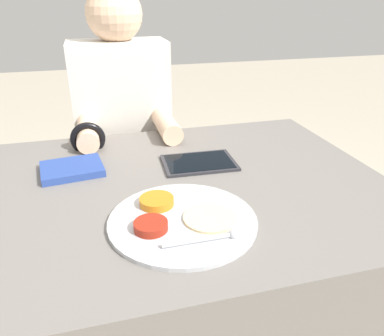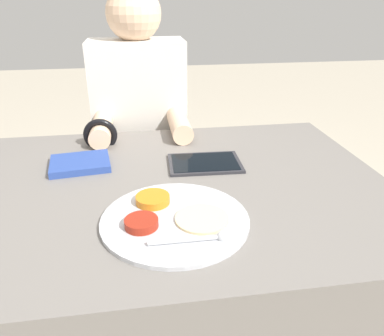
# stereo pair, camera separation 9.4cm
# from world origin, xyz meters

# --- Properties ---
(dining_table) EXTENTS (1.16, 0.85, 0.76)m
(dining_table) POSITION_xyz_m (0.00, 0.00, 0.38)
(dining_table) COLOR slate
(dining_table) RESTS_ON ground_plane
(thali_tray) EXTENTS (0.33, 0.33, 0.03)m
(thali_tray) POSITION_xyz_m (-0.02, -0.18, 0.77)
(thali_tray) COLOR #B7BABF
(thali_tray) RESTS_ON dining_table
(red_notebook) EXTENTS (0.18, 0.15, 0.02)m
(red_notebook) POSITION_xyz_m (-0.25, 0.14, 0.77)
(red_notebook) COLOR silver
(red_notebook) RESTS_ON dining_table
(tablet_device) EXTENTS (0.22, 0.16, 0.01)m
(tablet_device) POSITION_xyz_m (0.11, 0.10, 0.76)
(tablet_device) COLOR #28282D
(tablet_device) RESTS_ON dining_table
(person_diner) EXTENTS (0.37, 0.43, 1.25)m
(person_diner) POSITION_xyz_m (-0.07, 0.58, 0.60)
(person_diner) COLOR black
(person_diner) RESTS_ON ground_plane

